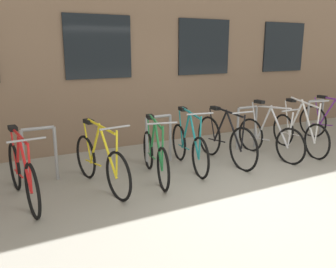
{
  "coord_description": "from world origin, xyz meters",
  "views": [
    {
      "loc": [
        -3.34,
        -3.51,
        2.0
      ],
      "look_at": [
        -0.57,
        1.6,
        0.59
      ],
      "focal_mm": 38.07,
      "sensor_mm": 36.0,
      "label": 1
    }
  ],
  "objects_px": {
    "bicycle_purple": "(333,124)",
    "bicycle_teal": "(189,146)",
    "bicycle_green": "(155,155)",
    "bicycle_black": "(225,140)",
    "bicycle_yellow": "(101,162)",
    "bicycle_red": "(22,174)",
    "bicycle_white": "(299,132)",
    "bicycle_silver": "(269,137)"
  },
  "relations": [
    {
      "from": "bicycle_white",
      "to": "bicycle_black",
      "type": "xyz_separation_m",
      "value": [
        -1.68,
        0.17,
        0.02
      ]
    },
    {
      "from": "bicycle_green",
      "to": "bicycle_black",
      "type": "xyz_separation_m",
      "value": [
        1.47,
        0.15,
        0.03
      ]
    },
    {
      "from": "bicycle_red",
      "to": "bicycle_green",
      "type": "height_order",
      "value": "bicycle_green"
    },
    {
      "from": "bicycle_red",
      "to": "bicycle_white",
      "type": "relative_size",
      "value": 1.07
    },
    {
      "from": "bicycle_purple",
      "to": "bicycle_white",
      "type": "distance_m",
      "value": 1.28
    },
    {
      "from": "bicycle_purple",
      "to": "bicycle_teal",
      "type": "xyz_separation_m",
      "value": [
        -3.68,
        -0.01,
        -0.02
      ]
    },
    {
      "from": "bicycle_yellow",
      "to": "bicycle_black",
      "type": "relative_size",
      "value": 0.98
    },
    {
      "from": "bicycle_green",
      "to": "bicycle_black",
      "type": "height_order",
      "value": "bicycle_black"
    },
    {
      "from": "bicycle_yellow",
      "to": "bicycle_teal",
      "type": "height_order",
      "value": "bicycle_teal"
    },
    {
      "from": "bicycle_yellow",
      "to": "bicycle_white",
      "type": "bearing_deg",
      "value": -0.76
    },
    {
      "from": "bicycle_white",
      "to": "bicycle_black",
      "type": "bearing_deg",
      "value": 174.1
    },
    {
      "from": "bicycle_red",
      "to": "bicycle_white",
      "type": "bearing_deg",
      "value": -0.75
    },
    {
      "from": "bicycle_red",
      "to": "bicycle_green",
      "type": "bearing_deg",
      "value": -1.13
    },
    {
      "from": "bicycle_green",
      "to": "bicycle_purple",
      "type": "xyz_separation_m",
      "value": [
        4.41,
        0.18,
        0.03
      ]
    },
    {
      "from": "bicycle_silver",
      "to": "bicycle_purple",
      "type": "xyz_separation_m",
      "value": [
        2.02,
        0.19,
        0.02
      ]
    },
    {
      "from": "bicycle_silver",
      "to": "bicycle_teal",
      "type": "height_order",
      "value": "bicycle_silver"
    },
    {
      "from": "bicycle_red",
      "to": "bicycle_teal",
      "type": "height_order",
      "value": "bicycle_teal"
    },
    {
      "from": "bicycle_silver",
      "to": "bicycle_teal",
      "type": "bearing_deg",
      "value": 173.85
    },
    {
      "from": "bicycle_silver",
      "to": "bicycle_white",
      "type": "bearing_deg",
      "value": -1.41
    },
    {
      "from": "bicycle_white",
      "to": "bicycle_purple",
      "type": "bearing_deg",
      "value": 9.36
    },
    {
      "from": "bicycle_purple",
      "to": "bicycle_silver",
      "type": "bearing_deg",
      "value": -174.66
    },
    {
      "from": "bicycle_silver",
      "to": "bicycle_green",
      "type": "relative_size",
      "value": 1.02
    },
    {
      "from": "bicycle_teal",
      "to": "bicycle_red",
      "type": "bearing_deg",
      "value": -177.18
    },
    {
      "from": "bicycle_green",
      "to": "bicycle_silver",
      "type": "bearing_deg",
      "value": -0.23
    },
    {
      "from": "bicycle_teal",
      "to": "bicycle_white",
      "type": "bearing_deg",
      "value": -4.66
    },
    {
      "from": "bicycle_white",
      "to": "bicycle_yellow",
      "type": "bearing_deg",
      "value": 179.24
    },
    {
      "from": "bicycle_purple",
      "to": "bicycle_black",
      "type": "xyz_separation_m",
      "value": [
        -2.94,
        -0.03,
        0.01
      ]
    },
    {
      "from": "bicycle_silver",
      "to": "bicycle_yellow",
      "type": "height_order",
      "value": "bicycle_silver"
    },
    {
      "from": "bicycle_green",
      "to": "bicycle_yellow",
      "type": "distance_m",
      "value": 0.87
    },
    {
      "from": "bicycle_silver",
      "to": "bicycle_green",
      "type": "distance_m",
      "value": 2.38
    },
    {
      "from": "bicycle_silver",
      "to": "bicycle_yellow",
      "type": "relative_size",
      "value": 0.94
    },
    {
      "from": "bicycle_silver",
      "to": "bicycle_green",
      "type": "bearing_deg",
      "value": 179.77
    },
    {
      "from": "bicycle_white",
      "to": "bicycle_black",
      "type": "relative_size",
      "value": 0.93
    },
    {
      "from": "bicycle_white",
      "to": "bicycle_black",
      "type": "distance_m",
      "value": 1.69
    },
    {
      "from": "bicycle_purple",
      "to": "bicycle_teal",
      "type": "height_order",
      "value": "bicycle_teal"
    },
    {
      "from": "bicycle_purple",
      "to": "bicycle_teal",
      "type": "distance_m",
      "value": 3.68
    },
    {
      "from": "bicycle_white",
      "to": "bicycle_black",
      "type": "height_order",
      "value": "bicycle_white"
    },
    {
      "from": "bicycle_red",
      "to": "bicycle_yellow",
      "type": "xyz_separation_m",
      "value": [
        1.06,
        -0.01,
        -0.0
      ]
    },
    {
      "from": "bicycle_red",
      "to": "bicycle_yellow",
      "type": "bearing_deg",
      "value": -0.7
    },
    {
      "from": "bicycle_silver",
      "to": "bicycle_black",
      "type": "height_order",
      "value": "bicycle_silver"
    },
    {
      "from": "bicycle_green",
      "to": "bicycle_yellow",
      "type": "bearing_deg",
      "value": 178.34
    },
    {
      "from": "bicycle_purple",
      "to": "bicycle_teal",
      "type": "bearing_deg",
      "value": -179.84
    }
  ]
}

